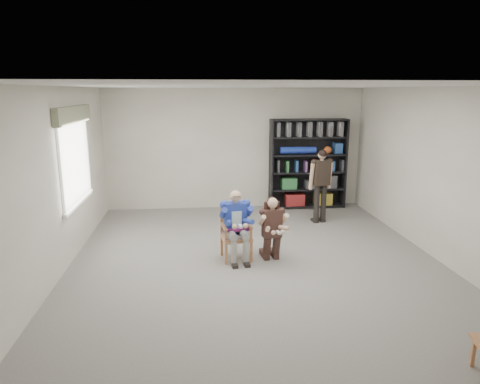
{
  "coord_description": "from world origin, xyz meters",
  "views": [
    {
      "loc": [
        -0.96,
        -6.44,
        2.73
      ],
      "look_at": [
        -0.2,
        0.6,
        1.05
      ],
      "focal_mm": 32.0,
      "sensor_mm": 36.0,
      "label": 1
    }
  ],
  "objects_px": {
    "seated_man": "(236,225)",
    "standing_man": "(321,186)",
    "armchair": "(236,233)",
    "kneeling_woman": "(272,229)",
    "bookshelf": "(308,164)"
  },
  "relations": [
    {
      "from": "seated_man",
      "to": "armchair",
      "type": "bearing_deg",
      "value": 0.0
    },
    {
      "from": "seated_man",
      "to": "kneeling_woman",
      "type": "xyz_separation_m",
      "value": [
        0.58,
        -0.12,
        -0.05
      ]
    },
    {
      "from": "seated_man",
      "to": "kneeling_woman",
      "type": "distance_m",
      "value": 0.59
    },
    {
      "from": "bookshelf",
      "to": "standing_man",
      "type": "distance_m",
      "value": 1.26
    },
    {
      "from": "kneeling_woman",
      "to": "bookshelf",
      "type": "distance_m",
      "value": 3.53
    },
    {
      "from": "seated_man",
      "to": "bookshelf",
      "type": "bearing_deg",
      "value": 50.33
    },
    {
      "from": "seated_man",
      "to": "bookshelf",
      "type": "xyz_separation_m",
      "value": [
        2.01,
        3.07,
        0.46
      ]
    },
    {
      "from": "armchair",
      "to": "kneeling_woman",
      "type": "distance_m",
      "value": 0.6
    },
    {
      "from": "armchair",
      "to": "kneeling_woman",
      "type": "height_order",
      "value": "kneeling_woman"
    },
    {
      "from": "armchair",
      "to": "bookshelf",
      "type": "relative_size",
      "value": 0.43
    },
    {
      "from": "seated_man",
      "to": "bookshelf",
      "type": "distance_m",
      "value": 3.69
    },
    {
      "from": "kneeling_woman",
      "to": "standing_man",
      "type": "distance_m",
      "value": 2.41
    },
    {
      "from": "kneeling_woman",
      "to": "armchair",
      "type": "bearing_deg",
      "value": 161.82
    },
    {
      "from": "seated_man",
      "to": "standing_man",
      "type": "distance_m",
      "value": 2.69
    },
    {
      "from": "armchair",
      "to": "seated_man",
      "type": "xyz_separation_m",
      "value": [
        0.0,
        0.0,
        0.14
      ]
    }
  ]
}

